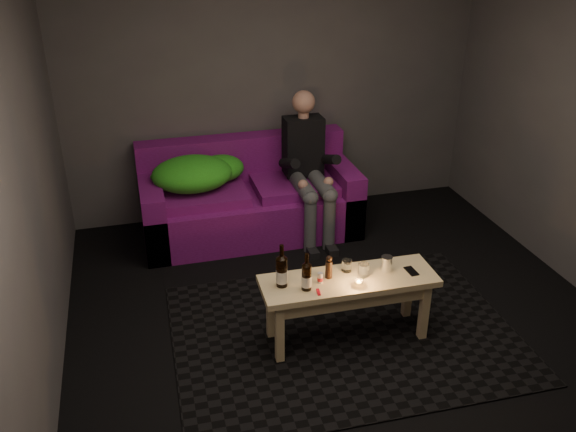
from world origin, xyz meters
name	(u,v)px	position (x,y,z in m)	size (l,w,h in m)	color
floor	(351,336)	(0.00, 0.00, 0.00)	(4.50, 4.50, 0.00)	black
room	(338,97)	(0.00, 0.47, 1.64)	(4.50, 4.50, 4.50)	silver
rug	(344,332)	(-0.04, 0.05, 0.01)	(2.45, 1.78, 0.01)	black
sofa	(249,200)	(-0.37, 1.82, 0.31)	(1.99, 0.89, 0.85)	#650D57
green_blanket	(197,173)	(-0.84, 1.81, 0.64)	(0.87, 0.60, 0.30)	#2E901A
person	(308,164)	(0.16, 1.66, 0.69)	(0.36, 0.82, 1.33)	black
coffee_table	(348,289)	(-0.04, 0.00, 0.41)	(1.23, 0.42, 0.50)	#E1CE83
beer_bottle_a	(282,271)	(-0.51, 0.03, 0.62)	(0.08, 0.08, 0.31)	black
beer_bottle_b	(307,276)	(-0.36, -0.06, 0.60)	(0.07, 0.07, 0.27)	black
salt_shaker	(320,278)	(-0.25, 0.00, 0.54)	(0.04, 0.04, 0.08)	silver
pepper_mill	(329,269)	(-0.18, 0.04, 0.57)	(0.05, 0.05, 0.13)	black
tumbler_back	(347,266)	(-0.03, 0.09, 0.54)	(0.07, 0.07, 0.08)	white
tealight	(359,283)	(-0.01, -0.11, 0.52)	(0.06, 0.06, 0.04)	white
tumbler_front	(364,270)	(0.06, 0.00, 0.55)	(0.08, 0.08, 0.09)	white
steel_cup	(387,264)	(0.24, 0.03, 0.56)	(0.08, 0.08, 0.11)	silver
smartphone	(411,271)	(0.41, -0.03, 0.50)	(0.06, 0.12, 0.01)	black
red_lighter	(318,292)	(-0.30, -0.12, 0.51)	(0.02, 0.07, 0.01)	red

